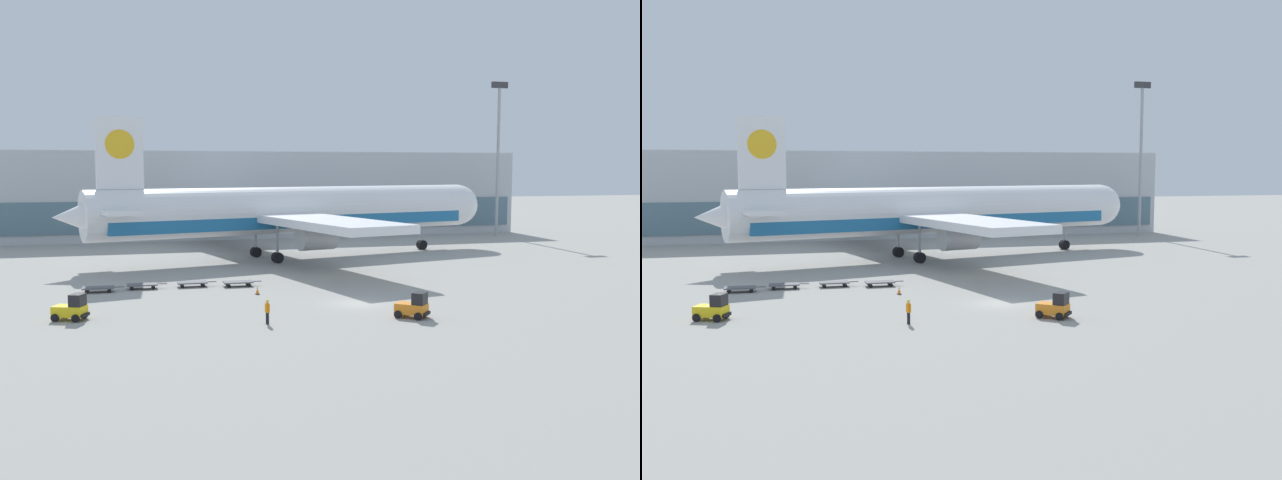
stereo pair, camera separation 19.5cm
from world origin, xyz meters
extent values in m
plane|color=#9E9B93|center=(0.00, 0.00, 0.00)|extent=(400.00, 400.00, 0.00)
cube|color=#B2B7BC|center=(2.88, 65.50, 7.00)|extent=(90.00, 18.00, 14.00)
cube|color=slate|center=(2.88, 56.40, 3.85)|extent=(88.20, 0.20, 4.90)
cylinder|color=#9EA0A5|center=(41.49, 50.36, 12.21)|extent=(0.50, 0.50, 24.41)
cube|color=#333338|center=(41.49, 50.36, 24.91)|extent=(2.80, 0.50, 1.00)
cylinder|color=white|center=(2.39, 31.22, 6.10)|extent=(51.94, 17.59, 5.80)
cube|color=#1E669E|center=(2.39, 31.22, 4.79)|extent=(47.87, 16.52, 1.45)
sphere|color=white|center=(27.69, 37.19, 6.10)|extent=(5.68, 5.68, 5.68)
cone|color=white|center=(-22.91, 25.24, 6.10)|extent=(7.48, 6.83, 5.51)
cube|color=white|center=(-18.87, 26.20, 13.00)|extent=(5.16, 1.62, 8.00)
cylinder|color=yellow|center=(-18.87, 26.20, 13.96)|extent=(3.24, 1.27, 3.20)
cube|color=white|center=(-19.88, 25.96, 6.68)|extent=(6.49, 13.48, 0.50)
cube|color=white|center=(-0.14, 30.62, 5.38)|extent=(18.81, 48.55, 0.90)
cylinder|color=#9EA0A5|center=(2.18, 20.81, 3.58)|extent=(4.73, 3.69, 2.80)
cylinder|color=#9EA0A5|center=(-2.46, 40.43, 3.58)|extent=(4.73, 3.69, 2.80)
cylinder|color=#9EA0A5|center=(21.62, 35.76, 2.65)|extent=(0.36, 0.36, 4.00)
cylinder|color=black|center=(21.62, 35.76, 0.65)|extent=(1.47, 1.17, 1.30)
cylinder|color=#9EA0A5|center=(-0.92, 27.15, 2.65)|extent=(0.36, 0.36, 4.00)
cylinder|color=black|center=(-0.92, 27.15, 0.65)|extent=(1.47, 1.17, 1.30)
cylinder|color=#9EA0A5|center=(-2.39, 33.38, 2.65)|extent=(0.36, 0.36, 4.00)
cylinder|color=black|center=(-2.39, 33.38, 0.65)|extent=(1.47, 1.17, 1.30)
cube|color=orange|center=(2.21, -6.40, 0.70)|extent=(2.64, 2.59, 0.80)
cube|color=black|center=(2.69, -6.84, 1.55)|extent=(1.50, 1.52, 0.90)
cube|color=black|center=(3.11, -7.24, 0.42)|extent=(0.98, 1.03, 0.24)
cylinder|color=black|center=(3.28, -6.44, 0.30)|extent=(0.60, 0.59, 0.60)
cylinder|color=black|center=(2.32, -7.46, 0.30)|extent=(0.60, 0.59, 0.60)
cylinder|color=black|center=(2.11, -5.34, 0.30)|extent=(0.60, 0.59, 0.60)
cylinder|color=black|center=(1.15, -6.36, 0.30)|extent=(0.60, 0.59, 0.60)
cube|color=yellow|center=(-22.78, -0.32, 0.70)|extent=(2.66, 2.17, 0.80)
cube|color=black|center=(-22.18, -0.57, 1.55)|extent=(1.30, 1.49, 0.90)
cube|color=black|center=(-21.64, -0.79, 0.42)|extent=(0.63, 1.23, 0.24)
cylinder|color=black|center=(-21.77, 0.02, 0.30)|extent=(0.65, 0.45, 0.60)
cylinder|color=black|center=(-22.30, -1.27, 0.30)|extent=(0.65, 0.45, 0.60)
cylinder|color=black|center=(-23.26, 0.63, 0.30)|extent=(0.65, 0.45, 0.60)
cylinder|color=black|center=(-23.79, -0.66, 0.30)|extent=(0.65, 0.45, 0.60)
cube|color=#56565B|center=(-21.08, 11.68, 0.42)|extent=(2.82, 1.54, 0.12)
cube|color=#56565B|center=(-19.23, 11.65, 0.42)|extent=(0.90, 0.09, 0.08)
cylinder|color=black|center=(-20.09, 12.30, 0.18)|extent=(0.36, 0.15, 0.36)
cylinder|color=black|center=(-20.11, 11.03, 0.18)|extent=(0.36, 0.15, 0.36)
cylinder|color=black|center=(-22.05, 12.33, 0.18)|extent=(0.36, 0.15, 0.36)
cylinder|color=black|center=(-22.07, 11.05, 0.18)|extent=(0.36, 0.15, 0.36)
cube|color=#56565B|center=(-17.12, 12.44, 0.42)|extent=(2.82, 1.54, 0.12)
cube|color=#56565B|center=(-15.27, 12.41, 0.42)|extent=(0.90, 0.09, 0.08)
cylinder|color=black|center=(-16.13, 13.06, 0.18)|extent=(0.36, 0.15, 0.36)
cylinder|color=black|center=(-16.15, 11.79, 0.18)|extent=(0.36, 0.15, 0.36)
cylinder|color=black|center=(-18.09, 13.09, 0.18)|extent=(0.36, 0.15, 0.36)
cylinder|color=black|center=(-18.11, 11.81, 0.18)|extent=(0.36, 0.15, 0.36)
cube|color=#56565B|center=(-12.46, 12.45, 0.42)|extent=(2.82, 1.54, 0.12)
cube|color=#56565B|center=(-10.61, 12.42, 0.42)|extent=(0.90, 0.09, 0.08)
cylinder|color=black|center=(-11.47, 13.07, 0.18)|extent=(0.36, 0.15, 0.36)
cylinder|color=black|center=(-11.49, 11.80, 0.18)|extent=(0.36, 0.15, 0.36)
cylinder|color=black|center=(-13.43, 13.10, 0.18)|extent=(0.36, 0.15, 0.36)
cylinder|color=black|center=(-13.45, 11.82, 0.18)|extent=(0.36, 0.15, 0.36)
cube|color=#56565B|center=(-8.19, 11.52, 0.42)|extent=(2.82, 1.54, 0.12)
cube|color=#56565B|center=(-6.34, 11.49, 0.42)|extent=(0.90, 0.09, 0.08)
cylinder|color=black|center=(-7.21, 12.14, 0.18)|extent=(0.36, 0.15, 0.36)
cylinder|color=black|center=(-7.22, 10.87, 0.18)|extent=(0.36, 0.15, 0.36)
cylinder|color=black|center=(-9.17, 12.17, 0.18)|extent=(0.36, 0.15, 0.36)
cylinder|color=black|center=(-9.18, 10.89, 0.18)|extent=(0.36, 0.15, 0.36)
cylinder|color=black|center=(-8.77, -5.80, 0.44)|extent=(0.14, 0.14, 0.88)
cylinder|color=black|center=(-8.83, -5.61, 0.44)|extent=(0.14, 0.14, 0.88)
cube|color=orange|center=(-8.80, -5.70, 1.21)|extent=(0.32, 0.41, 0.66)
cylinder|color=orange|center=(-8.73, -5.93, 1.24)|extent=(0.09, 0.09, 0.59)
cylinder|color=orange|center=(-8.87, -5.48, 1.24)|extent=(0.09, 0.09, 0.59)
sphere|color=#DBB28E|center=(-8.80, -5.70, 1.65)|extent=(0.24, 0.24, 0.24)
sphere|color=yellow|center=(-8.80, -5.70, 1.72)|extent=(0.23, 0.23, 0.23)
cube|color=black|center=(-7.20, 6.72, 0.02)|extent=(0.40, 0.40, 0.04)
cone|color=orange|center=(-7.20, 6.72, 0.40)|extent=(0.32, 0.32, 0.72)
cylinder|color=white|center=(-7.20, 6.72, 0.44)|extent=(0.19, 0.19, 0.10)
camera|label=1|loc=(-18.86, -55.87, 11.33)|focal=40.00mm
camera|label=2|loc=(-18.68, -55.93, 11.33)|focal=40.00mm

